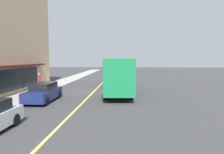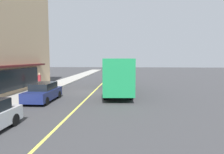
{
  "view_description": "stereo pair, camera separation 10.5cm",
  "coord_description": "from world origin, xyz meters",
  "views": [
    {
      "loc": [
        -20.55,
        -3.48,
        3.51
      ],
      "look_at": [
        0.14,
        -1.97,
        1.6
      ],
      "focal_mm": 32.49,
      "sensor_mm": 36.0,
      "label": 1
    },
    {
      "loc": [
        -20.54,
        -3.59,
        3.51
      ],
      "look_at": [
        0.14,
        -1.97,
        1.6
      ],
      "focal_mm": 32.49,
      "sensor_mm": 36.0,
      "label": 2
    }
  ],
  "objects": [
    {
      "name": "lane_centre_stripe",
      "position": [
        0.0,
        0.0,
        0.0
      ],
      "size": [
        36.0,
        0.16,
        0.01
      ],
      "primitive_type": "cube",
      "color": "#D8D14C",
      "rests_on": "ground"
    },
    {
      "name": "car_teal",
      "position": [
        11.02,
        -2.92,
        0.74
      ],
      "size": [
        4.31,
        1.87,
        1.52
      ],
      "color": "#14666B",
      "rests_on": "ground"
    },
    {
      "name": "car_navy",
      "position": [
        -4.63,
        3.32,
        0.74
      ],
      "size": [
        4.32,
        1.89,
        1.52
      ],
      "color": "navy",
      "rests_on": "ground"
    },
    {
      "name": "bus",
      "position": [
        0.18,
        -2.55,
        1.99
      ],
      "size": [
        11.27,
        3.25,
        3.5
      ],
      "color": "#197F47",
      "rests_on": "ground"
    },
    {
      "name": "pedestrian_at_corner",
      "position": [
        1.12,
        6.21,
        1.19
      ],
      "size": [
        0.34,
        0.34,
        1.73
      ],
      "color": "black",
      "rests_on": "sidewalk"
    },
    {
      "name": "ground",
      "position": [
        0.0,
        0.0,
        0.0
      ],
      "size": [
        120.0,
        120.0,
        0.0
      ],
      "primitive_type": "plane",
      "color": "#38383A"
    },
    {
      "name": "sidewalk",
      "position": [
        0.0,
        5.79,
        0.07
      ],
      "size": [
        80.0,
        2.81,
        0.15
      ],
      "primitive_type": "cube",
      "color": "#9E9B93",
      "rests_on": "ground"
    }
  ]
}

